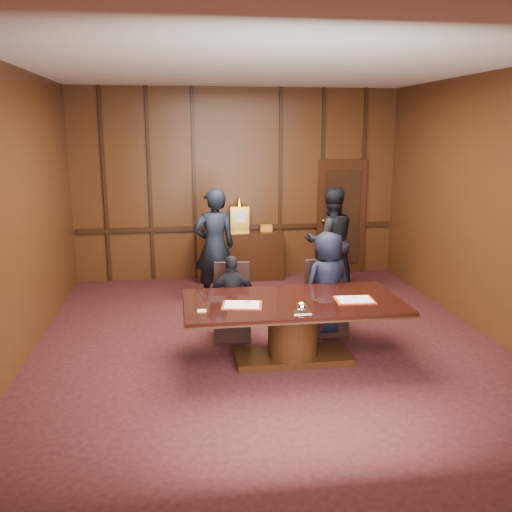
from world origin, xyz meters
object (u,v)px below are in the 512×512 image
Objects in this scene: sideboard at (240,254)px; witness_right at (330,241)px; conference_table at (293,320)px; signatory_left at (233,298)px; signatory_right at (328,284)px; witness_left at (214,246)px.

witness_right is (1.43, -1.09, 0.42)m from sideboard.
signatory_left is at bearing 129.09° from conference_table.
signatory_right is (0.65, 0.80, 0.20)m from conference_table.
sideboard is 0.86× the size of witness_left.
signatory_left is (-0.65, 0.80, 0.06)m from conference_table.
signatory_left is 1.31m from signatory_right.
witness_left is at bearing -112.60° from sideboard.
witness_left is (-0.12, 1.61, 0.36)m from signatory_left.
conference_table is 1.44× the size of witness_right.
sideboard is at bearing -41.16° from witness_right.
witness_right is (1.98, 0.25, -0.02)m from witness_left.
sideboard is 3.08m from signatory_right.
witness_right is at bearing -136.84° from signatory_left.
witness_left reaches higher than signatory_left.
sideboard is 1.51m from witness_left.
witness_right is (1.86, 1.86, 0.34)m from signatory_left.
sideboard is at bearing -123.22° from witness_left.
conference_table is 1.03m from signatory_left.
signatory_left is 0.80× the size of signatory_right.
signatory_right is 1.95m from witness_right.
witness_left reaches higher than sideboard.
witness_left is at bearing 107.80° from conference_table.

